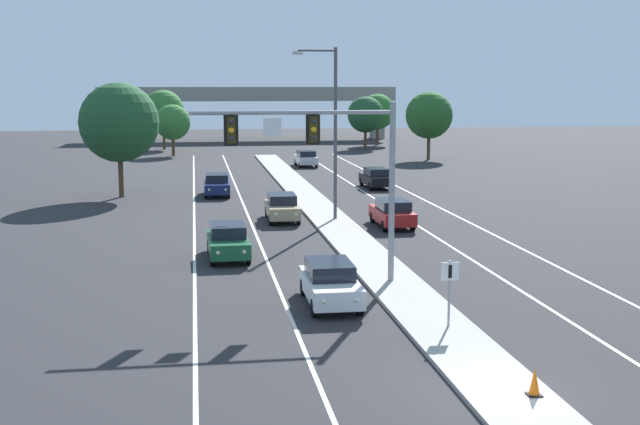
% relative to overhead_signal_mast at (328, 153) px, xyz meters
% --- Properties ---
extents(ground_plane, '(260.00, 260.00, 0.00)m').
position_rel_overhead_signal_mast_xyz_m(ground_plane, '(2.71, -12.27, -5.37)').
color(ground_plane, '#28282B').
extents(median_island, '(2.40, 110.00, 0.15)m').
position_rel_overhead_signal_mast_xyz_m(median_island, '(2.71, 5.73, -5.29)').
color(median_island, '#9E9B93').
rests_on(median_island, ground).
extents(lane_stripe_oncoming_center, '(0.14, 100.00, 0.01)m').
position_rel_overhead_signal_mast_xyz_m(lane_stripe_oncoming_center, '(-1.99, 12.73, -5.36)').
color(lane_stripe_oncoming_center, silver).
rests_on(lane_stripe_oncoming_center, ground).
extents(lane_stripe_receding_center, '(0.14, 100.00, 0.01)m').
position_rel_overhead_signal_mast_xyz_m(lane_stripe_receding_center, '(7.41, 12.73, -5.36)').
color(lane_stripe_receding_center, silver).
rests_on(lane_stripe_receding_center, ground).
extents(edge_stripe_left, '(0.14, 100.00, 0.01)m').
position_rel_overhead_signal_mast_xyz_m(edge_stripe_left, '(-5.29, 12.73, -5.36)').
color(edge_stripe_left, silver).
rests_on(edge_stripe_left, ground).
extents(edge_stripe_right, '(0.14, 100.00, 0.01)m').
position_rel_overhead_signal_mast_xyz_m(edge_stripe_right, '(10.71, 12.73, -5.36)').
color(edge_stripe_right, silver).
rests_on(edge_stripe_right, ground).
extents(overhead_signal_mast, '(8.09, 0.44, 7.20)m').
position_rel_overhead_signal_mast_xyz_m(overhead_signal_mast, '(0.00, 0.00, 0.00)').
color(overhead_signal_mast, gray).
rests_on(overhead_signal_mast, median_island).
extents(median_sign_post, '(0.60, 0.10, 2.20)m').
position_rel_overhead_signal_mast_xyz_m(median_sign_post, '(2.98, -6.56, -3.78)').
color(median_sign_post, gray).
rests_on(median_sign_post, median_island).
extents(street_lamp_median, '(2.58, 0.28, 10.00)m').
position_rel_overhead_signal_mast_xyz_m(street_lamp_median, '(2.78, 15.68, 0.43)').
color(street_lamp_median, '#4C4C51').
rests_on(street_lamp_median, median_island).
extents(car_oncoming_white, '(1.84, 4.48, 1.58)m').
position_rel_overhead_signal_mast_xyz_m(car_oncoming_white, '(-0.35, -2.75, -4.55)').
color(car_oncoming_white, silver).
rests_on(car_oncoming_white, ground).
extents(car_oncoming_green, '(1.90, 4.50, 1.58)m').
position_rel_overhead_signal_mast_xyz_m(car_oncoming_green, '(-3.73, 6.04, -4.55)').
color(car_oncoming_green, '#195633').
rests_on(car_oncoming_green, ground).
extents(car_oncoming_tan, '(1.88, 4.49, 1.58)m').
position_rel_overhead_signal_mast_xyz_m(car_oncoming_tan, '(-0.10, 16.28, -4.55)').
color(car_oncoming_tan, tan).
rests_on(car_oncoming_tan, ground).
extents(car_oncoming_navy, '(1.88, 4.49, 1.58)m').
position_rel_overhead_signal_mast_xyz_m(car_oncoming_navy, '(-3.62, 28.00, -4.55)').
color(car_oncoming_navy, '#141E4C').
rests_on(car_oncoming_navy, ground).
extents(car_receding_red, '(1.83, 4.47, 1.58)m').
position_rel_overhead_signal_mast_xyz_m(car_receding_red, '(5.86, 13.13, -4.55)').
color(car_receding_red, maroon).
rests_on(car_receding_red, ground).
extents(car_receding_black, '(1.91, 4.51, 1.58)m').
position_rel_overhead_signal_mast_xyz_m(car_receding_black, '(8.82, 30.65, -4.55)').
color(car_receding_black, black).
rests_on(car_receding_black, ground).
extents(car_receding_silver, '(1.90, 4.50, 1.58)m').
position_rel_overhead_signal_mast_xyz_m(car_receding_silver, '(5.68, 48.37, -4.55)').
color(car_receding_silver, '#B7B7BC').
rests_on(car_receding_silver, ground).
extents(traffic_cone_median_nose, '(0.36, 0.36, 0.74)m').
position_rel_overhead_signal_mast_xyz_m(traffic_cone_median_nose, '(3.29, -12.79, -4.86)').
color(traffic_cone_median_nose, black).
rests_on(traffic_cone_median_nose, median_island).
extents(overpass_bridge, '(42.40, 6.40, 7.65)m').
position_rel_overhead_signal_mast_xyz_m(overpass_bridge, '(2.71, 88.69, 0.42)').
color(overpass_bridge, gray).
rests_on(overpass_bridge, ground).
extents(tree_far_left_a, '(5.66, 5.66, 8.19)m').
position_rel_overhead_signal_mast_xyz_m(tree_far_left_a, '(-10.44, 28.23, -0.02)').
color(tree_far_left_a, '#4C3823').
rests_on(tree_far_left_a, ground).
extents(tree_far_left_b, '(5.09, 5.09, 7.36)m').
position_rel_overhead_signal_mast_xyz_m(tree_far_left_b, '(-8.91, 72.60, -0.56)').
color(tree_far_left_b, '#4C3823').
rests_on(tree_far_left_b, ground).
extents(tree_far_right_c, '(4.69, 4.69, 6.78)m').
position_rel_overhead_signal_mast_xyz_m(tree_far_right_c, '(18.96, 75.50, -0.94)').
color(tree_far_right_c, '#4C3823').
rests_on(tree_far_right_c, ground).
extents(tree_far_right_a, '(5.03, 5.03, 7.27)m').
position_rel_overhead_signal_mast_xyz_m(tree_far_right_a, '(19.70, 53.67, -0.62)').
color(tree_far_right_a, '#4C3823').
rests_on(tree_far_right_a, ground).
extents(tree_far_left_c, '(4.01, 4.01, 5.80)m').
position_rel_overhead_signal_mast_xyz_m(tree_far_left_c, '(-7.56, 62.76, -1.58)').
color(tree_far_left_c, '#4C3823').
rests_on(tree_far_left_c, ground).
extents(tree_far_right_b, '(4.53, 4.53, 6.55)m').
position_rel_overhead_signal_mast_xyz_m(tree_far_right_b, '(16.09, 69.53, -1.09)').
color(tree_far_right_b, '#4C3823').
rests_on(tree_far_right_b, ground).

